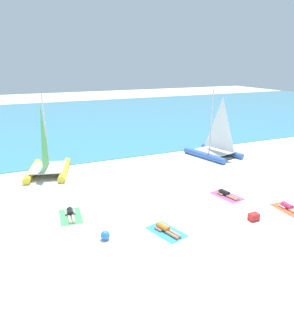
{
  "coord_description": "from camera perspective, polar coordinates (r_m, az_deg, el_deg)",
  "views": [
    {
      "loc": [
        -7.66,
        -12.16,
        7.66
      ],
      "look_at": [
        0.0,
        5.05,
        1.2
      ],
      "focal_mm": 33.64,
      "sensor_mm": 36.0,
      "label": 1
    }
  ],
  "objects": [
    {
      "name": "towel_leftmost",
      "position": [
        16.96,
        -13.66,
        -8.49
      ],
      "size": [
        1.29,
        2.0,
        0.01
      ],
      "primitive_type": "cube",
      "rotation": [
        0.0,
        0.0,
        -0.1
      ],
      "color": "#4CB266",
      "rests_on": "ground"
    },
    {
      "name": "towel_center_left",
      "position": [
        15.15,
        3.55,
        -11.46
      ],
      "size": [
        1.58,
        2.13,
        0.01
      ],
      "primitive_type": "cube",
      "rotation": [
        0.0,
        0.0,
        0.28
      ],
      "color": "#338CD8",
      "rests_on": "ground"
    },
    {
      "name": "sunbather_leftmost",
      "position": [
        16.96,
        -13.71,
        -8.02
      ],
      "size": [
        0.58,
        1.57,
        0.3
      ],
      "rotation": [
        0.0,
        0.0,
        -0.1
      ],
      "color": "black",
      "rests_on": "towel_leftmost"
    },
    {
      "name": "towel_center_right",
      "position": [
        19.4,
        14.27,
        -4.94
      ],
      "size": [
        1.43,
        2.07,
        0.01
      ],
      "primitive_type": "cube",
      "rotation": [
        0.0,
        0.0,
        0.19
      ],
      "color": "#D84C99",
      "rests_on": "ground"
    },
    {
      "name": "sailboat_yellow",
      "position": [
        23.18,
        -17.59,
        0.87
      ],
      "size": [
        3.77,
        4.83,
        5.54
      ],
      "rotation": [
        0.0,
        0.0,
        -0.28
      ],
      "color": "yellow",
      "rests_on": "ground"
    },
    {
      "name": "cooler_box",
      "position": [
        16.94,
        18.77,
        -8.38
      ],
      "size": [
        0.5,
        0.36,
        0.36
      ],
      "primitive_type": "cube",
      "color": "red",
      "rests_on": "ground"
    },
    {
      "name": "beach_ball",
      "position": [
        14.58,
        -7.58,
        -11.98
      ],
      "size": [
        0.43,
        0.43,
        0.43
      ],
      "primitive_type": "sphere",
      "color": "#337FE5",
      "rests_on": "ground"
    },
    {
      "name": "sailboat_blue",
      "position": [
        26.89,
        12.18,
        3.78
      ],
      "size": [
        3.66,
        4.78,
        5.54
      ],
      "rotation": [
        0.0,
        0.0,
        0.25
      ],
      "color": "blue",
      "rests_on": "ground"
    },
    {
      "name": "sunbather_rightmost",
      "position": [
        18.81,
        24.35,
        -6.48
      ],
      "size": [
        0.55,
        1.56,
        0.3
      ],
      "rotation": [
        0.0,
        0.0,
        -0.02
      ],
      "color": "#D83372",
      "rests_on": "towel_rightmost"
    },
    {
      "name": "ocean_water",
      "position": [
        44.72,
        -13.93,
        8.55
      ],
      "size": [
        120.0,
        40.0,
        0.05
      ],
      "primitive_type": "cube",
      "color": "teal",
      "rests_on": "ground"
    },
    {
      "name": "ground_plane",
      "position": [
        24.66,
        -4.68,
        0.77
      ],
      "size": [
        120.0,
        120.0,
        0.0
      ],
      "primitive_type": "plane",
      "color": "silver"
    },
    {
      "name": "sunbather_center_left",
      "position": [
        15.13,
        3.38,
        -10.95
      ],
      "size": [
        0.81,
        1.55,
        0.3
      ],
      "rotation": [
        0.0,
        0.0,
        0.28
      ],
      "color": "orange",
      "rests_on": "towel_center_left"
    },
    {
      "name": "towel_rightmost",
      "position": [
        18.82,
        24.44,
        -6.9
      ],
      "size": [
        1.15,
        1.93,
        0.01
      ],
      "primitive_type": "cube",
      "rotation": [
        0.0,
        0.0,
        -0.02
      ],
      "color": "#EA5933",
      "rests_on": "ground"
    },
    {
      "name": "sunbather_center_right",
      "position": [
        19.39,
        14.15,
        -4.53
      ],
      "size": [
        0.69,
        1.56,
        0.3
      ],
      "rotation": [
        0.0,
        0.0,
        0.19
      ],
      "color": "black",
      "rests_on": "towel_center_right"
    }
  ]
}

